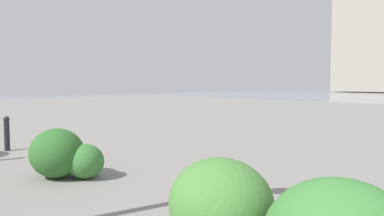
{
  "coord_description": "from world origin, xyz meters",
  "views": [
    {
      "loc": [
        0.45,
        1.55,
        1.53
      ],
      "look_at": [
        9.23,
        -6.63,
        0.71
      ],
      "focal_mm": 35.46,
      "sensor_mm": 36.0,
      "label": 1
    }
  ],
  "objects": [
    {
      "name": "bollard_mid",
      "position": [
        9.38,
        -1.14,
        0.4
      ],
      "size": [
        0.13,
        0.13,
        0.77
      ],
      "color": "#232328",
      "rests_on": "ground"
    },
    {
      "name": "shrub_round",
      "position": [
        5.95,
        -1.26,
        0.27
      ],
      "size": [
        0.65,
        0.58,
        0.55
      ],
      "color": "#387533",
      "rests_on": "ground"
    },
    {
      "name": "shrub_wide",
      "position": [
        2.72,
        -0.92,
        0.42
      ],
      "size": [
        1.0,
        0.9,
        0.85
      ],
      "color": "#477F38",
      "rests_on": "ground"
    },
    {
      "name": "shrub_tall",
      "position": [
        6.3,
        -0.95,
        0.4
      ],
      "size": [
        0.93,
        0.84,
        0.79
      ],
      "color": "#2D6628",
      "rests_on": "ground"
    }
  ]
}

